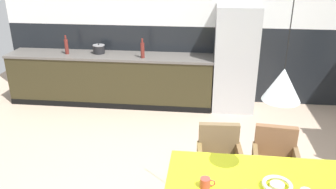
# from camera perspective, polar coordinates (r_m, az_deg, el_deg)

# --- Properties ---
(back_wall_splashback_dark) EXTENTS (6.98, 0.12, 1.38)m
(back_wall_splashback_dark) POSITION_cam_1_polar(r_m,az_deg,el_deg) (6.33, 4.62, 5.18)
(back_wall_splashback_dark) COLOR black
(back_wall_splashback_dark) RESTS_ON ground
(kitchen_counter) EXTENTS (3.68, 0.63, 0.91)m
(kitchen_counter) POSITION_cam_1_polar(r_m,az_deg,el_deg) (6.29, -9.52, 2.60)
(kitchen_counter) COLOR #322C18
(kitchen_counter) RESTS_ON ground
(refrigerator_column) EXTENTS (0.71, 0.60, 1.80)m
(refrigerator_column) POSITION_cam_1_polar(r_m,az_deg,el_deg) (5.95, 11.17, 5.80)
(refrigerator_column) COLOR #ADAFB2
(refrigerator_column) RESTS_ON ground
(dining_table) EXTENTS (1.76, 0.87, 0.74)m
(dining_table) POSITION_cam_1_polar(r_m,az_deg,el_deg) (3.14, 16.53, -14.72)
(dining_table) COLOR #CDD41C
(dining_table) RESTS_ON ground
(armchair_near_window) EXTENTS (0.52, 0.51, 0.78)m
(armchair_near_window) POSITION_cam_1_polar(r_m,az_deg,el_deg) (4.01, 17.51, -9.61)
(armchair_near_window) COLOR brown
(armchair_near_window) RESTS_ON ground
(armchair_corner_seat) EXTENTS (0.52, 0.50, 0.79)m
(armchair_corner_seat) POSITION_cam_1_polar(r_m,az_deg,el_deg) (3.90, 8.55, -9.58)
(armchair_corner_seat) COLOR brown
(armchair_corner_seat) RESTS_ON ground
(fruit_bowl) EXTENTS (0.25, 0.25, 0.06)m
(fruit_bowl) POSITION_cam_1_polar(r_m,az_deg,el_deg) (3.05, 17.82, -14.24)
(fruit_bowl) COLOR silver
(fruit_bowl) RESTS_ON dining_table
(mug_glass_clear) EXTENTS (0.13, 0.09, 0.09)m
(mug_glass_clear) POSITION_cam_1_polar(r_m,az_deg,el_deg) (2.94, 6.31, -14.51)
(mug_glass_clear) COLOR #B23D33
(mug_glass_clear) RESTS_ON dining_table
(cooking_pot) EXTENTS (0.21, 0.21, 0.18)m
(cooking_pot) POSITION_cam_1_polar(r_m,az_deg,el_deg) (6.26, -11.50, 7.46)
(cooking_pot) COLOR black
(cooking_pot) RESTS_ON kitchen_counter
(bottle_vinegar_dark) EXTENTS (0.07, 0.07, 0.34)m
(bottle_vinegar_dark) POSITION_cam_1_polar(r_m,az_deg,el_deg) (6.34, -16.66, 7.77)
(bottle_vinegar_dark) COLOR maroon
(bottle_vinegar_dark) RESTS_ON kitchen_counter
(bottle_oil_tall) EXTENTS (0.07, 0.07, 0.34)m
(bottle_oil_tall) POSITION_cam_1_polar(r_m,az_deg,el_deg) (5.85, -4.30, 7.48)
(bottle_oil_tall) COLOR maroon
(bottle_oil_tall) RESTS_ON kitchen_counter
(pendant_lamp_over_table_near) EXTENTS (0.29, 0.29, 1.21)m
(pendant_lamp_over_table_near) POSITION_cam_1_polar(r_m,az_deg,el_deg) (2.71, 18.65, 1.61)
(pendant_lamp_over_table_near) COLOR black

